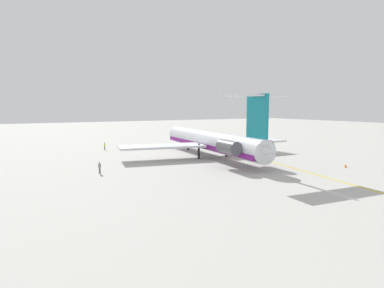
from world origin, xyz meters
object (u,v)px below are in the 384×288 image
object	(u,v)px
ground_crew_near_tail	(105,145)
safety_cone_nose	(346,166)
ground_crew_near_nose	(100,166)
safety_cone_wingtip	(223,143)
main_jetliner	(213,141)

from	to	relation	value
ground_crew_near_tail	safety_cone_nose	size ratio (longest dim) A/B	3.07
ground_crew_near_nose	ground_crew_near_tail	world-z (taller)	ground_crew_near_nose
safety_cone_nose	safety_cone_wingtip	xyz separation A→B (m)	(37.17, -1.83, 0.00)
ground_crew_near_tail	safety_cone_wingtip	bearing A→B (deg)	-22.40
safety_cone_nose	safety_cone_wingtip	distance (m)	37.21
safety_cone_nose	ground_crew_near_tail	bearing A→B (deg)	35.47
ground_crew_near_nose	ground_crew_near_tail	bearing A→B (deg)	-161.84
main_jetliner	safety_cone_wingtip	size ratio (longest dim) A/B	71.91
ground_crew_near_nose	safety_cone_nose	bearing A→B (deg)	102.12
main_jetliner	safety_cone_nose	xyz separation A→B (m)	(-18.83, -13.10, -2.86)
main_jetliner	safety_cone_wingtip	bearing A→B (deg)	-34.36
ground_crew_near_tail	ground_crew_near_nose	bearing A→B (deg)	-123.13
ground_crew_near_nose	safety_cone_wingtip	world-z (taller)	ground_crew_near_nose
main_jetliner	ground_crew_near_nose	bearing A→B (deg)	106.69
ground_crew_near_tail	safety_cone_wingtip	xyz separation A→B (m)	(-2.59, -30.17, -0.79)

